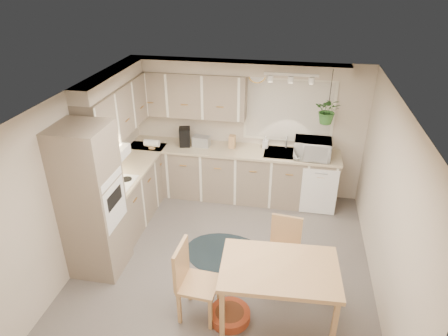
{
  "coord_description": "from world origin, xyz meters",
  "views": [
    {
      "loc": [
        0.79,
        -4.33,
        3.82
      ],
      "look_at": [
        -0.11,
        0.55,
        1.22
      ],
      "focal_mm": 32.0,
      "sensor_mm": 36.0,
      "label": 1
    }
  ],
  "objects_px": {
    "dining_table": "(277,295)",
    "chair_left": "(199,282)",
    "braided_rug": "(227,254)",
    "pet_bed": "(230,315)",
    "microwave": "(312,147)",
    "chair_back": "(283,253)"
  },
  "relations": [
    {
      "from": "dining_table",
      "to": "pet_bed",
      "type": "xyz_separation_m",
      "value": [
        -0.54,
        -0.08,
        -0.35
      ]
    },
    {
      "from": "chair_back",
      "to": "pet_bed",
      "type": "bearing_deg",
      "value": 60.37
    },
    {
      "from": "dining_table",
      "to": "chair_left",
      "type": "relative_size",
      "value": 1.33
    },
    {
      "from": "braided_rug",
      "to": "chair_left",
      "type": "bearing_deg",
      "value": -96.74
    },
    {
      "from": "braided_rug",
      "to": "microwave",
      "type": "height_order",
      "value": "microwave"
    },
    {
      "from": "chair_left",
      "to": "chair_back",
      "type": "relative_size",
      "value": 1.09
    },
    {
      "from": "chair_left",
      "to": "pet_bed",
      "type": "bearing_deg",
      "value": 90.7
    },
    {
      "from": "braided_rug",
      "to": "pet_bed",
      "type": "height_order",
      "value": "pet_bed"
    },
    {
      "from": "chair_left",
      "to": "chair_back",
      "type": "distance_m",
      "value": 1.2
    },
    {
      "from": "pet_bed",
      "to": "braided_rug",
      "type": "bearing_deg",
      "value": 101.64
    },
    {
      "from": "braided_rug",
      "to": "pet_bed",
      "type": "relative_size",
      "value": 2.59
    },
    {
      "from": "chair_back",
      "to": "microwave",
      "type": "height_order",
      "value": "microwave"
    },
    {
      "from": "dining_table",
      "to": "chair_back",
      "type": "bearing_deg",
      "value": 88.37
    },
    {
      "from": "microwave",
      "to": "braided_rug",
      "type": "bearing_deg",
      "value": -124.92
    },
    {
      "from": "chair_back",
      "to": "microwave",
      "type": "bearing_deg",
      "value": -93.49
    },
    {
      "from": "dining_table",
      "to": "braided_rug",
      "type": "relative_size",
      "value": 1.02
    },
    {
      "from": "chair_left",
      "to": "microwave",
      "type": "bearing_deg",
      "value": 158.43
    },
    {
      "from": "braided_rug",
      "to": "pet_bed",
      "type": "distance_m",
      "value": 1.17
    },
    {
      "from": "chair_back",
      "to": "braided_rug",
      "type": "bearing_deg",
      "value": -18.6
    },
    {
      "from": "chair_back",
      "to": "braided_rug",
      "type": "height_order",
      "value": "chair_back"
    },
    {
      "from": "chair_back",
      "to": "braided_rug",
      "type": "relative_size",
      "value": 0.71
    },
    {
      "from": "braided_rug",
      "to": "pet_bed",
      "type": "xyz_separation_m",
      "value": [
        0.24,
        -1.14,
        0.05
      ]
    }
  ]
}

